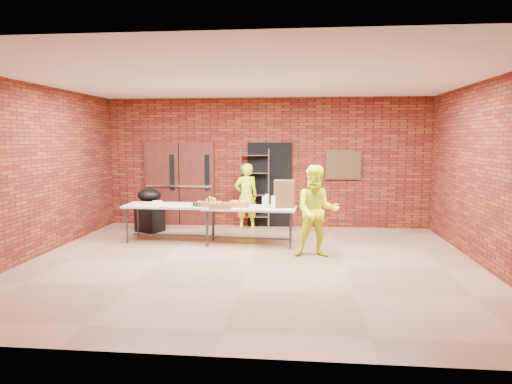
% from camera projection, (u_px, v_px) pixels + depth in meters
% --- Properties ---
extents(room, '(8.08, 7.08, 3.28)m').
position_uv_depth(room, '(250.00, 173.00, 7.89)').
color(room, '#89684A').
rests_on(room, ground).
extents(double_doors, '(1.78, 0.12, 2.10)m').
position_uv_depth(double_doors, '(179.00, 184.00, 11.57)').
color(double_doors, '#481E14').
rests_on(double_doors, room).
extents(dark_doorway, '(1.10, 0.06, 2.10)m').
position_uv_depth(dark_doorway, '(270.00, 185.00, 11.37)').
color(dark_doorway, black).
rests_on(dark_doorway, room).
extents(bronze_plaque, '(0.85, 0.04, 0.70)m').
position_uv_depth(bronze_plaque, '(343.00, 165.00, 11.12)').
color(bronze_plaque, '#3B2A17').
rests_on(bronze_plaque, room).
extents(wire_rack, '(0.74, 0.32, 1.95)m').
position_uv_depth(wire_rack, '(255.00, 188.00, 11.27)').
color(wire_rack, '#ACACB3').
rests_on(wire_rack, room).
extents(table_left, '(1.94, 0.81, 0.80)m').
position_uv_depth(table_left, '(171.00, 208.00, 9.75)').
color(table_left, '#BBAF8F').
rests_on(table_left, room).
extents(table_right, '(1.95, 0.89, 0.79)m').
position_uv_depth(table_right, '(250.00, 210.00, 9.46)').
color(table_right, '#BBAF8F').
rests_on(table_right, room).
extents(basket_bananas, '(0.41, 0.32, 0.13)m').
position_uv_depth(basket_bananas, '(212.00, 204.00, 9.47)').
color(basket_bananas, olive).
rests_on(basket_bananas, table_right).
extents(basket_oranges, '(0.42, 0.32, 0.13)m').
position_uv_depth(basket_oranges, '(239.00, 204.00, 9.47)').
color(basket_oranges, olive).
rests_on(basket_oranges, table_right).
extents(basket_apples, '(0.42, 0.33, 0.13)m').
position_uv_depth(basket_apples, '(221.00, 205.00, 9.30)').
color(basket_apples, olive).
rests_on(basket_apples, table_right).
extents(muffin_tray, '(0.38, 0.38, 0.09)m').
position_uv_depth(muffin_tray, '(200.00, 204.00, 9.58)').
color(muffin_tray, '#124414').
rests_on(muffin_tray, table_left).
extents(napkin_box, '(0.19, 0.13, 0.06)m').
position_uv_depth(napkin_box, '(157.00, 202.00, 9.83)').
color(napkin_box, white).
rests_on(napkin_box, table_left).
extents(coffee_dispenser, '(0.42, 0.38, 0.55)m').
position_uv_depth(coffee_dispenser, '(284.00, 194.00, 9.45)').
color(coffee_dispenser, '#55301D').
rests_on(coffee_dispenser, table_right).
extents(cup_stack_front, '(0.08, 0.08, 0.23)m').
position_uv_depth(cup_stack_front, '(264.00, 202.00, 9.33)').
color(cup_stack_front, white).
rests_on(cup_stack_front, table_right).
extents(cup_stack_mid, '(0.09, 0.09, 0.26)m').
position_uv_depth(cup_stack_mid, '(273.00, 202.00, 9.21)').
color(cup_stack_mid, white).
rests_on(cup_stack_mid, table_right).
extents(cup_stack_back, '(0.09, 0.09, 0.27)m').
position_uv_depth(cup_stack_back, '(267.00, 201.00, 9.41)').
color(cup_stack_back, white).
rests_on(cup_stack_back, table_right).
extents(covered_grill, '(0.70, 0.65, 1.02)m').
position_uv_depth(covered_grill, '(150.00, 210.00, 10.79)').
color(covered_grill, black).
rests_on(covered_grill, room).
extents(volunteer_woman, '(0.68, 0.57, 1.60)m').
position_uv_depth(volunteer_woman, '(246.00, 196.00, 11.09)').
color(volunteer_woman, '#EDFF1C').
rests_on(volunteer_woman, room).
extents(volunteer_man, '(0.86, 0.69, 1.71)m').
position_uv_depth(volunteer_man, '(317.00, 211.00, 8.46)').
color(volunteer_man, '#EDFF1C').
rests_on(volunteer_man, room).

